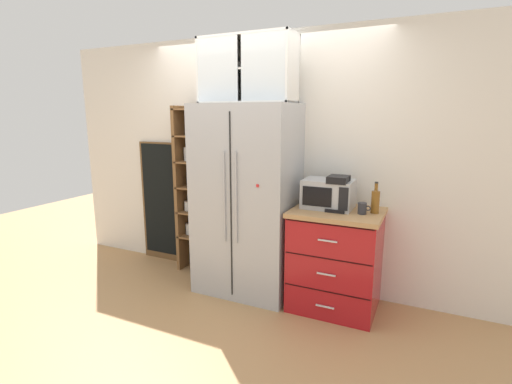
% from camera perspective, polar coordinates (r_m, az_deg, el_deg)
% --- Properties ---
extents(ground_plane, '(10.66, 10.66, 0.00)m').
position_cam_1_polar(ground_plane, '(3.98, -1.54, -14.51)').
color(ground_plane, tan).
extents(wall_back_cream, '(4.97, 0.10, 2.55)m').
position_cam_1_polar(wall_back_cream, '(3.97, 0.97, 4.68)').
color(wall_back_cream, silver).
rests_on(wall_back_cream, ground).
extents(refrigerator, '(0.95, 0.66, 1.86)m').
position_cam_1_polar(refrigerator, '(3.70, -1.40, -1.28)').
color(refrigerator, '#ADAFB5').
rests_on(refrigerator, ground).
extents(pantry_shelf_column, '(0.47, 0.29, 1.85)m').
position_cam_1_polar(pantry_shelf_column, '(4.27, -8.69, 0.42)').
color(pantry_shelf_column, brown).
rests_on(pantry_shelf_column, ground).
extents(counter_cabinet, '(0.79, 0.65, 0.92)m').
position_cam_1_polar(counter_cabinet, '(3.55, 11.94, -9.92)').
color(counter_cabinet, '#A8161C').
rests_on(counter_cabinet, ground).
extents(microwave, '(0.44, 0.33, 0.26)m').
position_cam_1_polar(microwave, '(3.45, 10.92, -0.27)').
color(microwave, '#ADAFB5').
rests_on(microwave, counter_cabinet).
extents(coffee_maker, '(0.17, 0.20, 0.31)m').
position_cam_1_polar(coffee_maker, '(3.39, 12.40, -0.13)').
color(coffee_maker, black).
rests_on(coffee_maker, counter_cabinet).
extents(mug_charcoal, '(0.11, 0.07, 0.10)m').
position_cam_1_polar(mug_charcoal, '(3.32, 15.81, -2.41)').
color(mug_charcoal, '#2D2D33').
rests_on(mug_charcoal, counter_cabinet).
extents(bottle_amber, '(0.07, 0.07, 0.27)m').
position_cam_1_polar(bottle_amber, '(3.37, 17.66, -1.09)').
color(bottle_amber, brown).
rests_on(bottle_amber, counter_cabinet).
extents(bottle_green, '(0.06, 0.06, 0.30)m').
position_cam_1_polar(bottle_green, '(3.36, 12.25, -0.59)').
color(bottle_green, '#285B33').
rests_on(bottle_green, counter_cabinet).
extents(upper_cabinet, '(0.91, 0.32, 0.61)m').
position_cam_1_polar(upper_cabinet, '(3.67, -1.16, 17.94)').
color(upper_cabinet, silver).
rests_on(upper_cabinet, refrigerator).
extents(chalkboard_menu, '(0.60, 0.04, 1.44)m').
position_cam_1_polar(chalkboard_menu, '(4.67, -13.93, -1.46)').
color(chalkboard_menu, brown).
rests_on(chalkboard_menu, ground).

